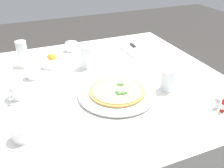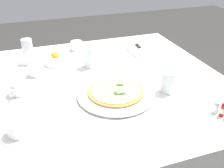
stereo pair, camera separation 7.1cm
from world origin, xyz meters
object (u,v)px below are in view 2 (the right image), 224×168
(pizza_plate, at_px, (116,94))
(napkin_folded, at_px, (141,51))
(coffee_cup_far_right, at_px, (36,71))
(pizza, at_px, (116,91))
(coffee_cup_far_left, at_px, (77,46))
(coffee_cup_near_left, at_px, (17,129))
(pepper_shaker, at_px, (216,108))
(water_glass_near_right, at_px, (90,58))
(water_glass_back_corner, at_px, (28,50))
(citrus_bowl, at_px, (56,59))
(hot_sauce_bottle, at_px, (223,109))
(water_glass_left_edge, at_px, (168,83))
(dinner_knife, at_px, (141,49))
(menu_card, at_px, (24,61))
(coffee_cup_right_edge, at_px, (19,89))

(pizza_plate, bearing_deg, napkin_folded, 143.48)
(pizza_plate, bearing_deg, coffee_cup_far_right, -133.96)
(pizza, height_order, napkin_folded, pizza)
(coffee_cup_far_left, relative_size, coffee_cup_near_left, 1.00)
(coffee_cup_near_left, bearing_deg, pepper_shaker, 81.49)
(water_glass_near_right, bearing_deg, water_glass_back_corner, -127.04)
(coffee_cup_far_left, xyz_separation_m, citrus_bowl, (0.15, -0.16, -0.00))
(hot_sauce_bottle, bearing_deg, coffee_cup_far_left, -154.81)
(coffee_cup_far_left, relative_size, citrus_bowl, 0.87)
(water_glass_left_edge, distance_m, pepper_shaker, 0.24)
(dinner_knife, bearing_deg, pepper_shaker, 6.68)
(citrus_bowl, height_order, menu_card, citrus_bowl)
(pizza_plate, relative_size, dinner_knife, 1.83)
(coffee_cup_right_edge, bearing_deg, water_glass_near_right, 116.63)
(coffee_cup_near_left, xyz_separation_m, water_glass_left_edge, (-0.10, 0.68, 0.02))
(citrus_bowl, height_order, pepper_shaker, citrus_bowl)
(water_glass_near_right, xyz_separation_m, pepper_shaker, (0.60, 0.39, -0.03))
(water_glass_back_corner, bearing_deg, coffee_cup_far_right, 6.23)
(coffee_cup_far_right, relative_size, water_glass_near_right, 1.05)
(water_glass_near_right, xyz_separation_m, hot_sauce_bottle, (0.63, 0.40, -0.02))
(hot_sauce_bottle, distance_m, pepper_shaker, 0.03)
(dinner_knife, bearing_deg, water_glass_near_right, -70.95)
(water_glass_left_edge, distance_m, citrus_bowl, 0.68)
(coffee_cup_right_edge, distance_m, water_glass_near_right, 0.43)
(pizza_plate, bearing_deg, hot_sauce_bottle, 51.67)
(water_glass_near_right, height_order, pepper_shaker, water_glass_near_right)
(pizza, bearing_deg, coffee_cup_right_edge, -109.47)
(water_glass_left_edge, relative_size, pepper_shaker, 1.86)
(pizza_plate, xyz_separation_m, citrus_bowl, (-0.45, -0.21, 0.01))
(coffee_cup_far_right, relative_size, coffee_cup_right_edge, 1.00)
(water_glass_near_right, distance_m, water_glass_back_corner, 0.41)
(coffee_cup_right_edge, height_order, water_glass_left_edge, water_glass_left_edge)
(coffee_cup_far_right, relative_size, pepper_shaker, 2.31)
(pizza_plate, height_order, napkin_folded, napkin_folded)
(citrus_bowl, bearing_deg, pizza_plate, 25.13)
(water_glass_left_edge, bearing_deg, napkin_folded, 170.55)
(water_glass_left_edge, bearing_deg, coffee_cup_right_edge, -105.94)
(hot_sauce_bottle, bearing_deg, water_glass_near_right, -147.76)
(water_glass_back_corner, height_order, citrus_bowl, water_glass_back_corner)
(pepper_shaker, bearing_deg, dinner_knife, -177.89)
(coffee_cup_right_edge, bearing_deg, coffee_cup_near_left, -1.75)
(coffee_cup_far_left, relative_size, napkin_folded, 0.58)
(hot_sauce_bottle, bearing_deg, pepper_shaker, -160.35)
(coffee_cup_far_right, distance_m, dinner_knife, 0.67)
(pepper_shaker, bearing_deg, water_glass_near_right, -147.24)
(water_glass_near_right, xyz_separation_m, water_glass_left_edge, (0.39, 0.28, -0.01))
(water_glass_near_right, height_order, water_glass_left_edge, water_glass_near_right)
(pizza_plate, xyz_separation_m, hot_sauce_bottle, (0.29, 0.36, 0.02))
(napkin_folded, bearing_deg, citrus_bowl, -93.26)
(citrus_bowl, bearing_deg, menu_card, -95.85)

